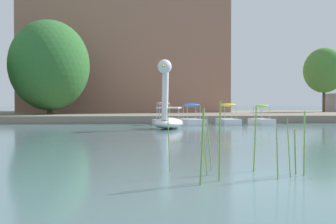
{
  "coord_description": "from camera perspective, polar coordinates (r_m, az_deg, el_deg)",
  "views": [
    {
      "loc": [
        -2.14,
        -6.94,
        1.4
      ],
      "look_at": [
        -0.27,
        17.06,
        0.92
      ],
      "focal_mm": 42.77,
      "sensor_mm": 36.0,
      "label": 1
    }
  ],
  "objects": [
    {
      "name": "ground_plane",
      "position": [
        7.4,
        12.65,
        -9.82
      ],
      "size": [
        472.38,
        472.38,
        0.0
      ],
      "primitive_type": "plane",
      "color": "slate"
    },
    {
      "name": "shore_bank_far",
      "position": [
        40.08,
        -1.4,
        -0.46
      ],
      "size": [
        136.55,
        23.61,
        0.55
      ],
      "primitive_type": "cube",
      "color": "slate",
      "rests_on": "ground_plane"
    },
    {
      "name": "swan_boat",
      "position": [
        22.48,
        -0.06,
        -0.12
      ],
      "size": [
        2.33,
        3.25,
        3.81
      ],
      "color": "white",
      "rests_on": "ground_plane"
    },
    {
      "name": "pedal_boat_pink",
      "position": [
        26.57,
        -0.69,
        -0.95
      ],
      "size": [
        1.43,
        2.06,
        1.54
      ],
      "color": "white",
      "rests_on": "ground_plane"
    },
    {
      "name": "pedal_boat_blue",
      "position": [
        26.58,
        3.39,
        -1.01
      ],
      "size": [
        1.71,
        2.31,
        1.43
      ],
      "color": "white",
      "rests_on": "ground_plane"
    },
    {
      "name": "pedal_boat_yellow",
      "position": [
        27.04,
        8.58,
        -0.95
      ],
      "size": [
        1.32,
        2.27,
        1.44
      ],
      "color": "white",
      "rests_on": "ground_plane"
    },
    {
      "name": "pedal_boat_lime",
      "position": [
        27.58,
        13.18,
        -0.95
      ],
      "size": [
        1.46,
        2.09,
        1.36
      ],
      "color": "white",
      "rests_on": "ground_plane"
    },
    {
      "name": "tree_broadleaf_right",
      "position": [
        45.49,
        21.35,
        5.55
      ],
      "size": [
        5.36,
        5.73,
        6.78
      ],
      "color": "#423323",
      "rests_on": "shore_bank_far"
    },
    {
      "name": "tree_willow_near_path",
      "position": [
        34.99,
        -16.53,
        6.38
      ],
      "size": [
        6.95,
        7.52,
        7.83
      ],
      "color": "#4C3823",
      "rests_on": "shore_bank_far"
    },
    {
      "name": "apartment_block",
      "position": [
        45.65,
        -6.13,
        8.88
      ],
      "size": [
        21.51,
        13.03,
        13.99
      ],
      "primitive_type": "cube",
      "rotation": [
        0.0,
        0.0,
        0.04
      ],
      "color": "#996B56",
      "rests_on": "shore_bank_far"
    },
    {
      "name": "reed_clump_foreground",
      "position": [
        7.9,
        11.89,
        -4.49
      ],
      "size": [
        3.74,
        1.53,
        1.45
      ],
      "color": "#669942",
      "rests_on": "ground_plane"
    }
  ]
}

